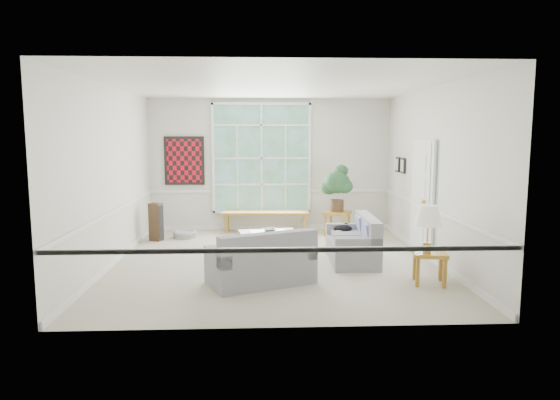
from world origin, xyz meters
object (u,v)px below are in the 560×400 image
object	(u,v)px
loveseat_front	(261,257)
loveseat_right	(352,239)
end_table	(337,223)
side_table	(429,268)
coffee_table	(268,242)

from	to	relation	value
loveseat_front	loveseat_right	bearing A→B (deg)	13.97
loveseat_right	end_table	distance (m)	2.28
end_table	side_table	size ratio (longest dim) A/B	1.09
coffee_table	loveseat_right	bearing A→B (deg)	-37.20
coffee_table	side_table	distance (m)	3.15
loveseat_front	end_table	bearing A→B (deg)	40.57
loveseat_right	loveseat_front	world-z (taller)	loveseat_front
loveseat_front	side_table	distance (m)	2.49
coffee_table	end_table	distance (m)	2.17
side_table	end_table	bearing A→B (deg)	102.19
loveseat_front	end_table	size ratio (longest dim) A/B	2.85
loveseat_right	end_table	size ratio (longest dim) A/B	2.80
end_table	side_table	bearing A→B (deg)	-77.81
end_table	side_table	world-z (taller)	end_table
loveseat_front	coffee_table	xyz separation A→B (m)	(0.15, 1.97, -0.21)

